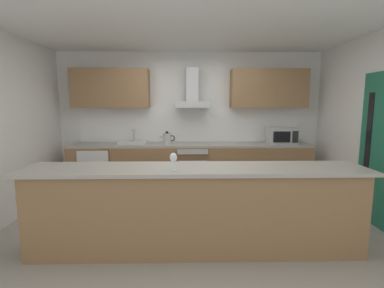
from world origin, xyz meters
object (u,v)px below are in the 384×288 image
object	(u,v)px
sink	(133,142)
kettle	(167,138)
wine_glass	(173,158)
microwave	(282,136)
refrigerator	(98,170)
range_hood	(192,95)
oven	(192,167)

from	to	relation	value
sink	kettle	xyz separation A→B (m)	(0.63, -0.04, 0.08)
sink	wine_glass	world-z (taller)	sink
wine_glass	kettle	bearing A→B (deg)	95.44
microwave	wine_glass	xyz separation A→B (m)	(-1.89, -2.25, 0.03)
refrigerator	range_hood	xyz separation A→B (m)	(1.74, 0.13, 1.36)
oven	sink	world-z (taller)	sink
oven	microwave	size ratio (longest dim) A/B	1.60
sink	kettle	bearing A→B (deg)	-4.06
microwave	kettle	size ratio (longest dim) A/B	1.73
refrigerator	kettle	xyz separation A→B (m)	(1.28, -0.03, 0.58)
oven	microwave	distance (m)	1.74
refrigerator	range_hood	bearing A→B (deg)	4.34
kettle	range_hood	distance (m)	0.92
refrigerator	range_hood	world-z (taller)	range_hood
range_hood	oven	bearing A→B (deg)	-90.00
refrigerator	sink	bearing A→B (deg)	1.21
kettle	oven	bearing A→B (deg)	4.18
range_hood	kettle	bearing A→B (deg)	-160.53
microwave	oven	bearing A→B (deg)	179.03
oven	range_hood	distance (m)	1.33
microwave	kettle	world-z (taller)	microwave
sink	range_hood	bearing A→B (deg)	6.20
sink	refrigerator	bearing A→B (deg)	-178.79
oven	kettle	world-z (taller)	kettle
microwave	wine_glass	distance (m)	2.94
refrigerator	kettle	bearing A→B (deg)	-1.38
oven	kettle	xyz separation A→B (m)	(-0.46, -0.03, 0.55)
kettle	range_hood	xyz separation A→B (m)	(0.46, 0.16, 0.78)
wine_glass	range_hood	bearing A→B (deg)	84.11
sink	oven	bearing A→B (deg)	-0.58
refrigerator	kettle	world-z (taller)	kettle
wine_glass	oven	bearing A→B (deg)	83.78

